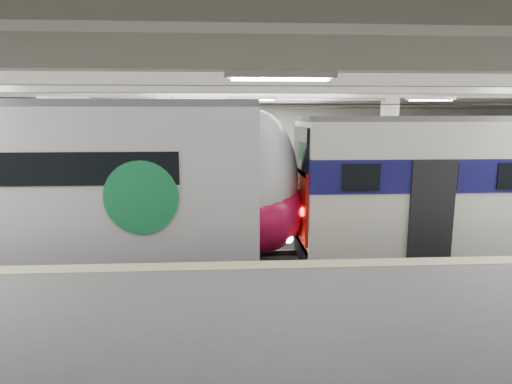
{
  "coord_description": "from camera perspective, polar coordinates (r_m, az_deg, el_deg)",
  "views": [
    {
      "loc": [
        -0.72,
        -12.28,
        4.37
      ],
      "look_at": [
        0.07,
        1.0,
        2.0
      ],
      "focal_mm": 30.0,
      "sensor_mm": 36.0,
      "label": 1
    }
  ],
  "objects": [
    {
      "name": "station_hall",
      "position": [
        10.62,
        0.52,
        4.02
      ],
      "size": [
        36.0,
        24.0,
        5.75
      ],
      "color": "black",
      "rests_on": "ground"
    },
    {
      "name": "far_train",
      "position": [
        18.9,
        -22.12,
        3.08
      ],
      "size": [
        14.05,
        3.34,
        4.46
      ],
      "rotation": [
        0.0,
        0.0,
        -0.04
      ],
      "color": "silver",
      "rests_on": "ground"
    },
    {
      "name": "modern_emu",
      "position": [
        13.31,
        -24.21,
        0.5
      ],
      "size": [
        15.04,
        3.1,
        4.79
      ],
      "color": "silver",
      "rests_on": "ground"
    }
  ]
}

